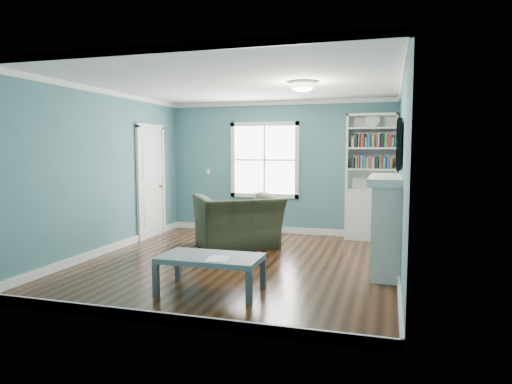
# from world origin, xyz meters

# --- Properties ---
(floor) EXTENTS (5.00, 5.00, 0.00)m
(floor) POSITION_xyz_m (0.00, 0.00, 0.00)
(floor) COLOR black
(floor) RESTS_ON ground
(room_walls) EXTENTS (5.00, 5.00, 5.00)m
(room_walls) POSITION_xyz_m (0.00, 0.00, 1.58)
(room_walls) COLOR #3E6F78
(room_walls) RESTS_ON ground
(trim) EXTENTS (4.50, 5.00, 2.60)m
(trim) POSITION_xyz_m (0.00, 0.00, 1.24)
(trim) COLOR white
(trim) RESTS_ON ground
(window) EXTENTS (1.40, 0.06, 1.50)m
(window) POSITION_xyz_m (-0.30, 2.49, 1.45)
(window) COLOR white
(window) RESTS_ON room_walls
(bookshelf) EXTENTS (0.90, 0.35, 2.31)m
(bookshelf) POSITION_xyz_m (1.77, 2.30, 0.92)
(bookshelf) COLOR silver
(bookshelf) RESTS_ON ground
(fireplace) EXTENTS (0.44, 1.58, 1.30)m
(fireplace) POSITION_xyz_m (2.08, 0.20, 0.64)
(fireplace) COLOR black
(fireplace) RESTS_ON ground
(tv) EXTENTS (0.06, 1.10, 0.65)m
(tv) POSITION_xyz_m (2.20, 0.20, 1.72)
(tv) COLOR black
(tv) RESTS_ON fireplace
(door) EXTENTS (0.12, 0.98, 2.17)m
(door) POSITION_xyz_m (-2.22, 1.40, 1.07)
(door) COLOR silver
(door) RESTS_ON ground
(ceiling_fixture) EXTENTS (0.38, 0.38, 0.15)m
(ceiling_fixture) POSITION_xyz_m (0.90, 0.10, 2.55)
(ceiling_fixture) COLOR white
(ceiling_fixture) RESTS_ON room_walls
(light_switch) EXTENTS (0.08, 0.01, 0.12)m
(light_switch) POSITION_xyz_m (-1.50, 2.48, 1.20)
(light_switch) COLOR white
(light_switch) RESTS_ON room_walls
(recliner) EXTENTS (1.61, 1.49, 1.18)m
(recliner) POSITION_xyz_m (-0.37, 1.02, 0.59)
(recliner) COLOR #242C1B
(recliner) RESTS_ON ground
(coffee_table) EXTENTS (1.18, 0.65, 0.43)m
(coffee_table) POSITION_xyz_m (0.12, -1.41, 0.37)
(coffee_table) COLOR #444951
(coffee_table) RESTS_ON ground
(paper_sheet) EXTENTS (0.27, 0.33, 0.00)m
(paper_sheet) POSITION_xyz_m (0.26, -1.54, 0.43)
(paper_sheet) COLOR white
(paper_sheet) RESTS_ON coffee_table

